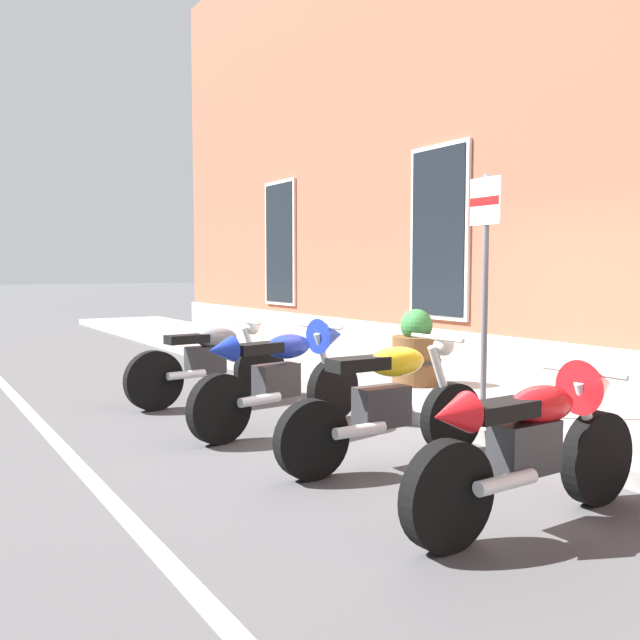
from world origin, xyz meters
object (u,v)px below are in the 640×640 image
motorcycle_yellow_naked (389,404)px  parking_sign (485,261)px  motorcycle_blue_sport (287,371)px  barrel_planter (416,353)px  motorcycle_grey_naked (211,362)px  motorcycle_red_sport (538,437)px

motorcycle_yellow_naked → parking_sign: parking_sign is taller
parking_sign → motorcycle_blue_sport: bearing=-124.6°
parking_sign → barrel_planter: 2.21m
motorcycle_blue_sport → barrel_planter: bearing=107.7°
motorcycle_grey_naked → motorcycle_blue_sport: size_ratio=1.00×
barrel_planter → motorcycle_red_sport: bearing=-29.8°
motorcycle_yellow_naked → motorcycle_grey_naked: bearing=-175.9°
parking_sign → motorcycle_red_sport: bearing=-37.3°
motorcycle_grey_naked → motorcycle_blue_sport: bearing=3.9°
barrel_planter → motorcycle_blue_sport: bearing=-72.3°
motorcycle_grey_naked → barrel_planter: bearing=68.5°
motorcycle_yellow_naked → parking_sign: 1.90m
motorcycle_yellow_naked → barrel_planter: 3.05m
parking_sign → barrel_planter: parking_sign is taller
motorcycle_blue_sport → motorcycle_red_sport: (2.97, 0.12, -0.04)m
motorcycle_grey_naked → motorcycle_yellow_naked: motorcycle_yellow_naked is taller
motorcycle_yellow_naked → barrel_planter: size_ratio=2.14×
motorcycle_red_sport → parking_sign: bearing=142.7°
motorcycle_yellow_naked → barrel_planter: bearing=136.0°
motorcycle_grey_naked → barrel_planter: (0.92, 2.34, 0.06)m
motorcycle_yellow_naked → motorcycle_red_sport: bearing=0.3°
motorcycle_blue_sport → parking_sign: size_ratio=0.89×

